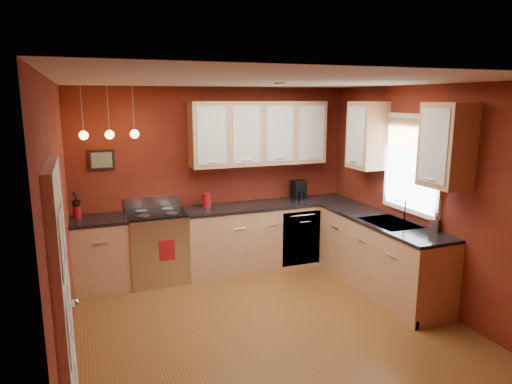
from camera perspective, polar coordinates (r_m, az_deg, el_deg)
name	(u,v)px	position (r m, az deg, el deg)	size (l,w,h in m)	color
floor	(272,328)	(5.15, 2.01, -16.64)	(4.20, 4.20, 0.00)	brown
ceiling	(274,81)	(4.54, 2.24, 13.66)	(4.00, 4.20, 0.02)	beige
wall_back	(216,179)	(6.62, -5.03, 1.67)	(4.00, 0.02, 2.60)	maroon
wall_front	(409,290)	(2.96, 18.60, -11.57)	(4.00, 0.02, 2.60)	maroon
wall_left	(62,232)	(4.33, -23.12, -4.57)	(0.02, 4.20, 2.60)	maroon
wall_right	(429,197)	(5.75, 20.79, -0.57)	(0.02, 4.20, 2.60)	maroon
base_cabinets_back_left	(101,255)	(6.29, -18.81, -7.44)	(0.70, 0.60, 0.90)	tan
base_cabinets_back_right	(270,235)	(6.78, 1.78, -5.45)	(2.54, 0.60, 0.90)	tan
base_cabinets_right	(380,256)	(6.12, 15.28, -7.77)	(0.60, 2.10, 0.90)	tan
counter_back_left	(98,220)	(6.16, -19.10, -3.30)	(0.70, 0.62, 0.04)	black
counter_back_right	(270,205)	(6.66, 1.80, -1.58)	(2.54, 0.62, 0.04)	black
counter_right	(382,221)	(5.98, 15.52, -3.51)	(0.62, 2.10, 0.04)	black
gas_range	(158,246)	(6.34, -12.20, -6.63)	(0.76, 0.64, 1.11)	silver
dishwasher_front	(301,238)	(6.68, 5.69, -5.78)	(0.60, 0.02, 0.80)	silver
sink	(390,224)	(5.87, 16.40, -3.90)	(0.50, 0.70, 0.33)	gray
window	(412,161)	(5.89, 18.95, 3.68)	(0.06, 1.02, 1.22)	white
door_left_wall	(65,321)	(3.29, -22.81, -14.70)	(0.12, 0.82, 2.05)	white
upper_cabinets_back	(259,133)	(6.57, 0.38, 7.35)	(2.00, 0.35, 0.90)	tan
upper_cabinets_right	(402,140)	(5.79, 17.81, 6.23)	(0.35, 1.95, 0.90)	tan
wall_picture	(102,160)	(6.31, -18.72, 3.82)	(0.32, 0.03, 0.26)	black
pendant_lights	(110,134)	(5.95, -17.83, 6.92)	(0.71, 0.11, 0.66)	gray
red_canister	(207,200)	(6.43, -6.20, -1.02)	(0.13, 0.13, 0.20)	#A01118
red_vase	(77,212)	(6.24, -21.47, -2.35)	(0.10, 0.10, 0.16)	#A01118
flowers	(76,199)	(6.21, -21.59, -0.86)	(0.12, 0.12, 0.22)	#A01118
coffee_maker	(299,190)	(6.93, 5.36, 0.19)	(0.22, 0.21, 0.28)	black
soap_pump	(436,222)	(5.63, 21.53, -3.49)	(0.10, 0.10, 0.22)	silver
dish_towel	(167,250)	(6.03, -11.06, -7.15)	(0.20, 0.01, 0.27)	#A01118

